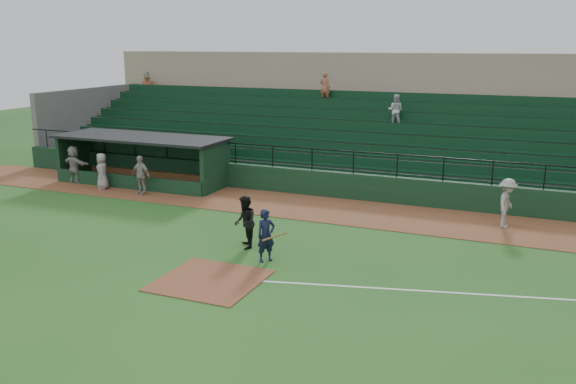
% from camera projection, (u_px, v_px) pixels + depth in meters
% --- Properties ---
extents(ground, '(90.00, 90.00, 0.00)m').
position_uv_depth(ground, '(226.00, 270.00, 19.23)').
color(ground, '#23551B').
rests_on(ground, ground).
extents(warning_track, '(40.00, 4.00, 0.03)m').
position_uv_depth(warning_track, '(315.00, 208.00, 26.38)').
color(warning_track, brown).
rests_on(warning_track, ground).
extents(home_plate_dirt, '(3.00, 3.00, 0.03)m').
position_uv_depth(home_plate_dirt, '(210.00, 280.00, 18.33)').
color(home_plate_dirt, brown).
rests_on(home_plate_dirt, ground).
extents(foul_line, '(17.49, 4.44, 0.01)m').
position_uv_depth(foul_line, '(496.00, 295.00, 17.26)').
color(foul_line, white).
rests_on(foul_line, ground).
extents(stadium_structure, '(38.00, 13.08, 6.40)m').
position_uv_depth(stadium_structure, '(370.00, 130.00, 33.41)').
color(stadium_structure, '#10311B').
rests_on(stadium_structure, ground).
extents(dugout, '(8.90, 3.20, 2.42)m').
position_uv_depth(dugout, '(147.00, 156.00, 31.17)').
color(dugout, '#10311B').
rests_on(dugout, ground).
extents(batter_at_plate, '(1.16, 0.76, 1.75)m').
position_uv_depth(batter_at_plate, '(266.00, 236.00, 19.79)').
color(batter_at_plate, black).
rests_on(batter_at_plate, ground).
extents(umpire, '(1.07, 1.13, 1.85)m').
position_uv_depth(umpire, '(245.00, 222.00, 21.09)').
color(umpire, black).
rests_on(umpire, ground).
extents(runner, '(0.87, 1.32, 1.91)m').
position_uv_depth(runner, '(507.00, 203.00, 23.38)').
color(runner, '#9B9791').
rests_on(runner, warning_track).
extents(dugout_player_a, '(1.13, 0.60, 1.84)m').
position_uv_depth(dugout_player_a, '(141.00, 175.00, 28.55)').
color(dugout_player_a, '#A6A19B').
rests_on(dugout_player_a, warning_track).
extents(dugout_player_b, '(0.99, 1.01, 1.76)m').
position_uv_depth(dugout_player_b, '(102.00, 171.00, 29.63)').
color(dugout_player_b, gray).
rests_on(dugout_player_b, warning_track).
extents(dugout_player_c, '(1.85, 0.92, 1.91)m').
position_uv_depth(dugout_player_c, '(74.00, 164.00, 30.85)').
color(dugout_player_c, '#A19C96').
rests_on(dugout_player_c, warning_track).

